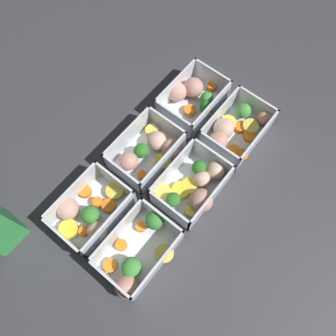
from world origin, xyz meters
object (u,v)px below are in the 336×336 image
object	(u,v)px
container_near_left	(138,256)
container_near_right	(235,129)
container_far_right	(192,97)
container_far_left	(88,213)
container_near_center	(195,187)
container_far_center	(149,151)

from	to	relation	value
container_near_left	container_near_right	bearing A→B (deg)	1.87
container_near_right	container_far_right	world-z (taller)	same
container_far_left	container_far_right	xyz separation A→B (m)	(0.35, 0.00, 0.00)
container_near_center	container_near_right	xyz separation A→B (m)	(0.17, 0.01, -0.00)
container_far_center	container_near_center	bearing A→B (deg)	-91.90
container_near_center	container_far_center	bearing A→B (deg)	88.10
container_near_left	container_far_center	world-z (taller)	same
container_near_center	container_near_right	distance (m)	0.17
container_near_left	container_far_center	size ratio (longest dim) A/B	1.13
container_near_right	container_far_right	size ratio (longest dim) A/B	1.04
container_near_center	container_far_right	bearing A→B (deg)	38.94
container_near_right	container_far_center	distance (m)	0.20
container_near_center	container_near_right	size ratio (longest dim) A/B	0.97
container_far_left	container_far_right	distance (m)	0.35
container_near_left	container_near_right	distance (m)	0.35
container_far_left	container_near_center	bearing A→B (deg)	-37.10
container_near_center	container_far_right	world-z (taller)	same
container_near_left	container_far_right	distance (m)	0.38
container_near_left	container_far_right	world-z (taller)	same
container_near_center	container_near_right	bearing A→B (deg)	4.38
container_near_right	container_far_center	world-z (taller)	same
container_near_center	container_far_left	bearing A→B (deg)	142.90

